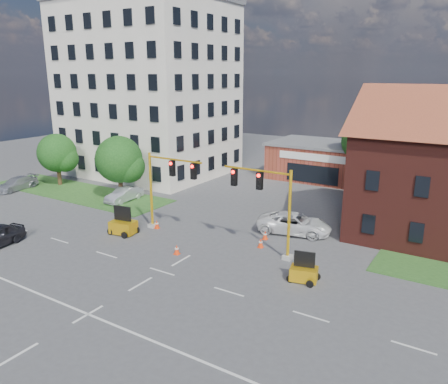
# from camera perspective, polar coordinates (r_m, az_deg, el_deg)

# --- Properties ---
(ground) EXTENTS (120.00, 120.00, 0.00)m
(ground) POSITION_cam_1_polar(r_m,az_deg,el_deg) (28.53, -8.10, -10.25)
(ground) COLOR #474749
(ground) RESTS_ON ground
(grass_verge_nw) EXTENTS (22.00, 6.00, 0.08)m
(grass_verge_nw) POSITION_cam_1_polar(r_m,az_deg,el_deg) (48.76, -18.65, 0.02)
(grass_verge_nw) COLOR #254E1D
(grass_verge_nw) RESTS_ON ground
(lane_markings) EXTENTS (60.00, 36.00, 0.01)m
(lane_markings) POSITION_cam_1_polar(r_m,az_deg,el_deg) (26.57, -12.35, -12.49)
(lane_markings) COLOR silver
(lane_markings) RESTS_ON ground
(office_block) EXTENTS (18.40, 15.40, 20.60)m
(office_block) POSITION_cam_1_polar(r_m,az_deg,el_deg) (55.45, -9.88, 13.13)
(office_block) COLOR beige
(office_block) RESTS_ON ground
(brick_shop) EXTENTS (12.40, 8.40, 4.30)m
(brick_shop) POSITION_cam_1_polar(r_m,az_deg,el_deg) (53.22, 13.03, 4.03)
(brick_shop) COLOR maroon
(brick_shop) RESTS_ON ground
(tree_large) EXTENTS (7.64, 7.28, 9.67)m
(tree_large) POSITION_cam_1_polar(r_m,az_deg,el_deg) (48.05, 19.91, 6.70)
(tree_large) COLOR #3B2415
(tree_large) RESTS_ON ground
(tree_nw_front) EXTENTS (4.80, 4.58, 6.36)m
(tree_nw_front) POSITION_cam_1_polar(r_m,az_deg,el_deg) (43.72, -13.26, 3.92)
(tree_nw_front) COLOR #3B2415
(tree_nw_front) RESTS_ON ground
(tree_nw_rear) EXTENTS (4.44, 4.22, 5.79)m
(tree_nw_rear) POSITION_cam_1_polar(r_m,az_deg,el_deg) (51.60, -20.75, 4.61)
(tree_nw_rear) COLOR #3B2415
(tree_nw_rear) RESTS_ON ground
(signal_mast_west) EXTENTS (5.30, 0.60, 6.20)m
(signal_mast_west) POSITION_cam_1_polar(r_m,az_deg,el_deg) (34.19, -7.50, 1.11)
(signal_mast_west) COLOR #9B9C96
(signal_mast_west) RESTS_ON ground
(signal_mast_east) EXTENTS (5.30, 0.60, 6.20)m
(signal_mast_east) POSITION_cam_1_polar(r_m,az_deg,el_deg) (29.58, 5.66, -1.10)
(signal_mast_east) COLOR #9B9C96
(signal_mast_east) RESTS_ON ground
(trailer_west) EXTENTS (2.11, 1.59, 2.18)m
(trailer_west) POSITION_cam_1_polar(r_m,az_deg,el_deg) (35.08, -13.02, -4.32)
(trailer_west) COLOR #EFB014
(trailer_west) RESTS_ON ground
(trailer_east) EXTENTS (1.83, 1.43, 1.85)m
(trailer_east) POSITION_cam_1_polar(r_m,az_deg,el_deg) (27.25, 10.39, -10.30)
(trailer_east) COLOR #EFB014
(trailer_east) RESTS_ON ground
(cone_a) EXTENTS (0.40, 0.40, 0.70)m
(cone_a) POSITION_cam_1_polar(r_m,az_deg,el_deg) (30.82, -6.19, -7.49)
(cone_a) COLOR red
(cone_a) RESTS_ON ground
(cone_b) EXTENTS (0.40, 0.40, 0.70)m
(cone_b) POSITION_cam_1_polar(r_m,az_deg,el_deg) (35.94, -8.76, -4.20)
(cone_b) COLOR red
(cone_b) RESTS_ON ground
(cone_c) EXTENTS (0.40, 0.40, 0.70)m
(cone_c) POSITION_cam_1_polar(r_m,az_deg,el_deg) (31.87, 4.81, -6.66)
(cone_c) COLOR red
(cone_c) RESTS_ON ground
(cone_d) EXTENTS (0.40, 0.40, 0.70)m
(cone_d) POSITION_cam_1_polar(r_m,az_deg,el_deg) (33.41, 5.40, -5.62)
(cone_d) COLOR red
(cone_d) RESTS_ON ground
(pickup_white) EXTENTS (6.15, 3.75, 1.59)m
(pickup_white) POSITION_cam_1_polar(r_m,az_deg,el_deg) (34.80, 9.17, -4.08)
(pickup_white) COLOR white
(pickup_white) RESTS_ON ground
(sedan_silver_front) EXTENTS (1.57, 4.24, 1.39)m
(sedan_silver_front) POSITION_cam_1_polar(r_m,az_deg,el_deg) (43.84, -12.91, -0.33)
(sedan_silver_front) COLOR #B0B2B8
(sedan_silver_front) RESTS_ON ground
(sedan_silver_rear) EXTENTS (2.16, 4.81, 1.37)m
(sedan_silver_rear) POSITION_cam_1_polar(r_m,az_deg,el_deg) (52.00, -25.48, 0.98)
(sedan_silver_rear) COLOR #B0B2B8
(sedan_silver_rear) RESTS_ON ground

